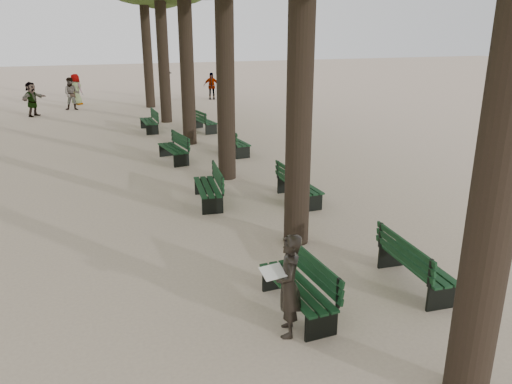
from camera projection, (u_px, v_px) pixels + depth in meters
name	position (u px, v px, depth m)	size (l,w,h in m)	color
ground	(287.00, 332.00, 7.43)	(120.00, 120.00, 0.00)	beige
bench_left_0	(297.00, 296.00, 7.89)	(0.64, 1.82, 0.92)	black
bench_left_1	(208.00, 193.00, 12.78)	(0.79, 1.86, 0.92)	black
bench_left_2	(173.00, 153.00, 16.84)	(0.80, 1.86, 0.92)	black
bench_left_3	(149.00, 125.00, 21.70)	(0.60, 1.81, 0.92)	black
bench_right_0	(415.00, 272.00, 8.67)	(0.71, 1.84, 0.92)	black
bench_right_1	(299.00, 191.00, 12.95)	(0.60, 1.81, 0.92)	black
bench_right_2	(234.00, 146.00, 17.87)	(0.70, 1.84, 0.92)	black
bench_right_3	(204.00, 125.00, 21.75)	(0.81, 1.86, 0.92)	black
man_with_map	(289.00, 286.00, 7.17)	(0.69, 0.70, 1.57)	black
pedestrian_e	(32.00, 99.00, 25.24)	(1.61, 0.35, 1.73)	#262628
pedestrian_d	(76.00, 89.00, 29.13)	(0.86, 0.35, 1.76)	#262628
pedestrian_b	(166.00, 84.00, 31.33)	(1.20, 0.37, 1.86)	#262628
pedestrian_a	(72.00, 94.00, 27.17)	(0.85, 0.35, 1.75)	#262628
pedestrian_c	(211.00, 86.00, 31.31)	(0.97, 0.33, 1.65)	#262628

